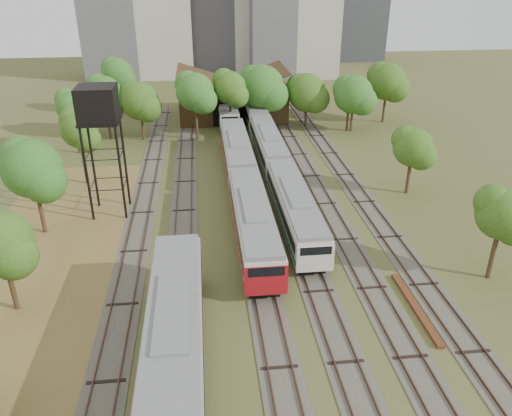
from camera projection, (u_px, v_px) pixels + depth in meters
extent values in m
plane|color=#475123|center=(326.00, 408.00, 26.75)|extent=(240.00, 240.00, 0.00)
cube|color=brown|center=(23.00, 334.00, 32.09)|extent=(14.00, 60.00, 0.04)
cube|color=#4C473D|center=(142.00, 213.00, 47.88)|extent=(2.60, 80.00, 0.06)
cube|color=#472D1E|center=(134.00, 212.00, 47.77)|extent=(0.08, 80.00, 0.14)
cube|color=#472D1E|center=(149.00, 211.00, 47.92)|extent=(0.08, 80.00, 0.14)
cube|color=#4C473D|center=(184.00, 211.00, 48.28)|extent=(2.60, 80.00, 0.06)
cube|color=#472D1E|center=(176.00, 210.00, 48.17)|extent=(0.08, 80.00, 0.14)
cube|color=#472D1E|center=(191.00, 209.00, 48.32)|extent=(0.08, 80.00, 0.14)
cube|color=#4C473D|center=(246.00, 208.00, 48.88)|extent=(2.60, 80.00, 0.06)
cube|color=#472D1E|center=(238.00, 207.00, 48.77)|extent=(0.08, 80.00, 0.14)
cube|color=#472D1E|center=(253.00, 206.00, 48.92)|extent=(0.08, 80.00, 0.14)
cube|color=#4C473D|center=(286.00, 206.00, 49.28)|extent=(2.60, 80.00, 0.06)
cube|color=#472D1E|center=(279.00, 205.00, 49.17)|extent=(0.08, 80.00, 0.14)
cube|color=#472D1E|center=(293.00, 205.00, 49.32)|extent=(0.08, 80.00, 0.14)
cube|color=#4C473D|center=(325.00, 204.00, 49.68)|extent=(2.60, 80.00, 0.06)
cube|color=#472D1E|center=(318.00, 203.00, 49.57)|extent=(0.08, 80.00, 0.14)
cube|color=#472D1E|center=(332.00, 203.00, 49.72)|extent=(0.08, 80.00, 0.14)
cube|color=#4C473D|center=(364.00, 202.00, 50.08)|extent=(2.60, 80.00, 0.06)
cube|color=#472D1E|center=(357.00, 201.00, 49.97)|extent=(0.08, 80.00, 0.14)
cube|color=#472D1E|center=(371.00, 201.00, 50.12)|extent=(0.08, 80.00, 0.14)
cube|color=black|center=(253.00, 240.00, 42.38)|extent=(2.25, 15.64, 0.82)
cube|color=beige|center=(253.00, 222.00, 41.65)|extent=(2.97, 17.00, 2.56)
cube|color=black|center=(253.00, 219.00, 41.51)|extent=(3.03, 15.64, 0.87)
cube|color=slate|center=(253.00, 206.00, 41.01)|extent=(2.73, 16.66, 0.37)
cube|color=maroon|center=(253.00, 230.00, 41.96)|extent=(3.03, 16.66, 0.46)
cube|color=maroon|center=(266.00, 280.00, 34.15)|extent=(3.01, 0.25, 2.30)
cube|color=black|center=(237.00, 166.00, 58.03)|extent=(2.25, 15.64, 0.82)
cube|color=beige|center=(237.00, 152.00, 57.29)|extent=(2.97, 17.00, 2.56)
cube|color=black|center=(237.00, 150.00, 57.16)|extent=(3.03, 15.64, 0.87)
cube|color=slate|center=(237.00, 140.00, 56.65)|extent=(2.73, 16.66, 0.37)
cube|color=maroon|center=(237.00, 158.00, 57.60)|extent=(3.03, 16.66, 0.46)
cube|color=black|center=(294.00, 223.00, 45.10)|extent=(2.12, 15.64, 0.77)
cube|color=beige|center=(295.00, 208.00, 44.41)|extent=(2.79, 17.00, 2.41)
cube|color=black|center=(295.00, 205.00, 44.28)|extent=(2.85, 15.64, 0.82)
cube|color=slate|center=(295.00, 194.00, 43.81)|extent=(2.57, 16.66, 0.35)
cube|color=#1C7040|center=(294.00, 214.00, 44.71)|extent=(2.85, 16.66, 0.43)
cube|color=beige|center=(315.00, 259.00, 36.91)|extent=(2.83, 0.25, 2.17)
cube|color=black|center=(268.00, 157.00, 60.75)|extent=(2.12, 15.64, 0.77)
cube|color=beige|center=(268.00, 145.00, 60.05)|extent=(2.79, 17.00, 2.41)
cube|color=black|center=(268.00, 143.00, 59.93)|extent=(2.85, 15.64, 0.82)
cube|color=slate|center=(269.00, 134.00, 59.45)|extent=(2.57, 16.66, 0.35)
cube|color=#1C7040|center=(268.00, 150.00, 60.35)|extent=(2.85, 16.66, 0.43)
cube|color=black|center=(253.00, 118.00, 76.39)|extent=(2.12, 15.64, 0.77)
cube|color=beige|center=(253.00, 108.00, 75.70)|extent=(2.79, 17.00, 2.41)
cube|color=black|center=(253.00, 106.00, 75.57)|extent=(2.85, 15.64, 0.82)
cube|color=slate|center=(253.00, 99.00, 75.09)|extent=(2.57, 16.66, 0.35)
cube|color=#1C7040|center=(253.00, 112.00, 75.99)|extent=(2.85, 16.66, 0.43)
cube|color=black|center=(227.00, 118.00, 76.44)|extent=(2.05, 14.72, 0.75)
cube|color=beige|center=(227.00, 108.00, 75.77)|extent=(2.71, 16.00, 2.33)
cube|color=black|center=(227.00, 106.00, 75.65)|extent=(2.77, 14.72, 0.79)
cube|color=slate|center=(226.00, 99.00, 75.19)|extent=(2.49, 15.68, 0.34)
cube|color=#1C7040|center=(227.00, 112.00, 76.05)|extent=(2.77, 15.68, 0.42)
cube|color=beige|center=(230.00, 124.00, 68.71)|extent=(2.75, 0.25, 2.10)
cube|color=black|center=(177.00, 361.00, 29.33)|extent=(2.43, 16.56, 0.88)
cube|color=gray|center=(175.00, 336.00, 28.53)|extent=(3.20, 18.00, 2.76)
cube|color=black|center=(174.00, 332.00, 28.39)|extent=(3.26, 16.56, 0.94)
cube|color=slate|center=(173.00, 314.00, 27.84)|extent=(2.95, 17.64, 0.40)
cylinder|color=black|center=(87.00, 176.00, 44.70)|extent=(0.22, 0.22, 8.88)
cylinder|color=black|center=(121.00, 174.00, 45.00)|extent=(0.22, 0.22, 8.88)
cylinder|color=black|center=(93.00, 164.00, 47.38)|extent=(0.22, 0.22, 8.88)
cylinder|color=black|center=(125.00, 163.00, 47.68)|extent=(0.22, 0.22, 8.88)
cube|color=black|center=(100.00, 121.00, 44.21)|extent=(3.50, 3.50, 0.20)
cube|color=black|center=(97.00, 103.00, 43.51)|extent=(3.33, 3.33, 3.00)
cube|color=brown|center=(416.00, 308.00, 34.40)|extent=(0.50, 8.06, 0.26)
cube|color=#3C2615|center=(232.00, 99.00, 77.29)|extent=(16.00, 11.00, 5.50)
cube|color=#3C2615|center=(205.00, 78.00, 75.43)|extent=(8.45, 11.55, 2.96)
cube|color=#3C2615|center=(258.00, 77.00, 76.23)|extent=(8.45, 11.55, 2.96)
cube|color=black|center=(235.00, 112.00, 72.66)|extent=(6.40, 0.15, 4.12)
cylinder|color=#382616|center=(11.00, 283.00, 33.62)|extent=(0.36, 0.36, 4.18)
sphere|color=#285115|center=(1.00, 242.00, 32.21)|extent=(4.20, 4.20, 4.20)
cylinder|color=#382616|center=(40.00, 208.00, 43.42)|extent=(0.36, 0.36, 4.76)
sphere|color=#285115|center=(32.00, 169.00, 41.81)|extent=(5.03, 5.03, 5.03)
cylinder|color=#382616|center=(84.00, 163.00, 53.44)|extent=(0.36, 0.36, 4.76)
sphere|color=#285115|center=(79.00, 129.00, 51.83)|extent=(3.86, 3.86, 3.86)
cylinder|color=#382616|center=(77.00, 135.00, 62.30)|extent=(0.36, 0.36, 4.63)
sphere|color=#285115|center=(73.00, 107.00, 60.74)|extent=(4.01, 4.01, 4.01)
cylinder|color=#382616|center=(96.00, 121.00, 70.22)|extent=(0.36, 0.36, 3.46)
sphere|color=#285115|center=(93.00, 102.00, 69.05)|extent=(3.84, 3.84, 3.84)
cylinder|color=#382616|center=(121.00, 99.00, 78.81)|extent=(0.36, 0.36, 4.91)
sphere|color=#285115|center=(118.00, 75.00, 77.16)|extent=(4.92, 4.92, 4.92)
cylinder|color=#382616|center=(108.00, 122.00, 67.23)|extent=(0.36, 0.36, 4.89)
sphere|color=#285115|center=(105.00, 94.00, 65.58)|extent=(4.64, 4.64, 4.64)
cylinder|color=#382616|center=(142.00, 125.00, 67.17)|extent=(0.36, 0.36, 4.18)
sphere|color=#285115|center=(140.00, 101.00, 65.75)|extent=(5.00, 5.00, 5.00)
cylinder|color=#382616|center=(197.00, 121.00, 67.08)|extent=(0.36, 0.36, 5.10)
sphere|color=#285115|center=(195.00, 92.00, 65.36)|extent=(5.01, 5.01, 5.01)
cylinder|color=#382616|center=(231.00, 117.00, 68.66)|extent=(0.36, 0.36, 5.24)
sphere|color=#285115|center=(230.00, 88.00, 66.89)|extent=(4.39, 4.39, 4.39)
cylinder|color=#382616|center=(262.00, 113.00, 71.53)|extent=(0.36, 0.36, 4.74)
sphere|color=#285115|center=(262.00, 87.00, 69.92)|extent=(6.18, 6.18, 6.18)
cylinder|color=#382616|center=(306.00, 113.00, 73.17)|extent=(0.36, 0.36, 3.87)
sphere|color=#285115|center=(307.00, 93.00, 71.86)|extent=(5.52, 5.52, 5.52)
cylinder|color=#382616|center=(352.00, 117.00, 70.85)|extent=(0.36, 0.36, 4.13)
sphere|color=#285115|center=(354.00, 94.00, 69.46)|extent=(5.38, 5.38, 5.38)
cylinder|color=#382616|center=(384.00, 106.00, 74.86)|extent=(0.36, 0.36, 4.79)
sphere|color=#285115|center=(387.00, 82.00, 73.25)|extent=(5.45, 5.45, 5.45)
cylinder|color=#382616|center=(493.00, 253.00, 37.08)|extent=(0.36, 0.36, 4.23)
sphere|color=#285115|center=(503.00, 214.00, 35.65)|extent=(3.77, 3.77, 3.77)
cylinder|color=#382616|center=(409.00, 175.00, 51.30)|extent=(0.36, 0.36, 3.94)
sphere|color=#285115|center=(413.00, 147.00, 49.97)|extent=(3.95, 3.95, 3.95)
cylinder|color=#382616|center=(348.00, 117.00, 71.12)|extent=(0.36, 0.36, 3.82)
sphere|color=#285115|center=(349.00, 97.00, 69.83)|extent=(4.19, 4.19, 4.19)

